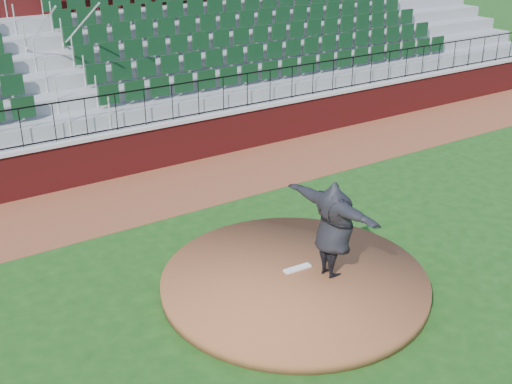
{
  "coord_description": "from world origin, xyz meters",
  "views": [
    {
      "loc": [
        -6.78,
        -8.77,
        6.73
      ],
      "look_at": [
        0.0,
        1.5,
        1.3
      ],
      "focal_mm": 44.95,
      "sensor_mm": 36.0,
      "label": 1
    }
  ],
  "objects": [
    {
      "name": "concourse_wall",
      "position": [
        0.0,
        12.52,
        2.75
      ],
      "size": [
        34.0,
        0.5,
        5.5
      ],
      "primitive_type": "cube",
      "color": "maroon",
      "rests_on": "ground"
    },
    {
      "name": "seating_stands",
      "position": [
        0.0,
        9.72,
        2.3
      ],
      "size": [
        34.0,
        5.1,
        4.6
      ],
      "primitive_type": null,
      "color": "gray",
      "rests_on": "ground"
    },
    {
      "name": "pitchers_mound",
      "position": [
        -0.29,
        -0.3,
        0.12
      ],
      "size": [
        5.16,
        5.16,
        0.25
      ],
      "primitive_type": "cylinder",
      "color": "brown",
      "rests_on": "ground"
    },
    {
      "name": "field_wall",
      "position": [
        0.0,
        7.0,
        0.6
      ],
      "size": [
        34.0,
        0.35,
        1.2
      ],
      "primitive_type": "cube",
      "color": "maroon",
      "rests_on": "ground"
    },
    {
      "name": "wall_cap",
      "position": [
        0.0,
        7.0,
        1.25
      ],
      "size": [
        34.0,
        0.45,
        0.1
      ],
      "primitive_type": "cube",
      "color": "#B7B7B7",
      "rests_on": "field_wall"
    },
    {
      "name": "pitcher",
      "position": [
        0.35,
        -0.62,
        1.23
      ],
      "size": [
        0.8,
        2.44,
        1.95
      ],
      "primitive_type": "imported",
      "rotation": [
        0.0,
        0.0,
        1.63
      ],
      "color": "black",
      "rests_on": "pitchers_mound"
    },
    {
      "name": "warning_track",
      "position": [
        0.0,
        5.4,
        0.01
      ],
      "size": [
        34.0,
        3.2,
        0.01
      ],
      "primitive_type": "cube",
      "color": "brown",
      "rests_on": "ground"
    },
    {
      "name": "pitching_rubber",
      "position": [
        -0.08,
        -0.11,
        0.27
      ],
      "size": [
        0.59,
        0.18,
        0.04
      ],
      "primitive_type": "cube",
      "rotation": [
        0.0,
        0.0,
        -0.06
      ],
      "color": "white",
      "rests_on": "pitchers_mound"
    },
    {
      "name": "ground",
      "position": [
        0.0,
        0.0,
        0.0
      ],
      "size": [
        90.0,
        90.0,
        0.0
      ],
      "primitive_type": "plane",
      "color": "#184313",
      "rests_on": "ground"
    },
    {
      "name": "wall_railing",
      "position": [
        0.0,
        7.0,
        1.8
      ],
      "size": [
        34.0,
        0.05,
        1.0
      ],
      "primitive_type": null,
      "color": "black",
      "rests_on": "wall_cap"
    }
  ]
}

